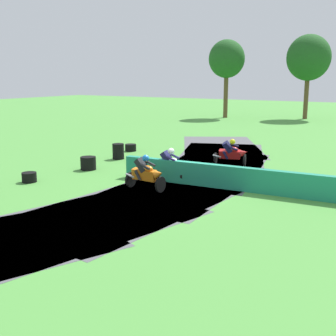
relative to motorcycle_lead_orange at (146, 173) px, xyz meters
name	(u,v)px	position (x,y,z in m)	size (l,w,h in m)	color
ground_plane	(186,184)	(0.82, 1.67, -0.66)	(120.00, 120.00, 0.00)	#4C933D
track_asphalt	(164,181)	(-0.18, 1.62, -0.65)	(9.32, 28.70, 0.01)	#515156
safety_barrier	(333,189)	(6.35, 1.95, -0.21)	(0.30, 16.60, 0.90)	#1E8466
motorcycle_lead_orange	(146,173)	(0.00, 0.00, 0.00)	(1.69, 0.76, 1.43)	black
motorcycle_chase_white	(171,165)	(0.05, 1.76, 0.00)	(1.68, 0.67, 1.42)	black
motorcycle_trailing_red	(231,153)	(1.00, 5.85, -0.02)	(1.73, 1.10, 1.42)	black
tire_stack_mid_a	(29,177)	(-4.78, -1.36, -0.46)	(0.59, 0.59, 0.40)	black
tire_stack_mid_b	(88,163)	(-4.32, 1.72, -0.36)	(0.71, 0.71, 0.60)	black
tire_stack_far	(118,151)	(-4.73, 4.54, -0.26)	(0.60, 0.60, 0.80)	black
tire_stack_extra_a	(131,148)	(-5.60, 6.84, -0.46)	(0.64, 0.64, 0.40)	black
tree_far_left	(227,59)	(-9.17, 28.60, 5.18)	(3.62, 3.62, 7.80)	brown
tree_far_right	(309,58)	(-1.76, 31.44, 5.27)	(4.24, 4.24, 8.19)	brown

